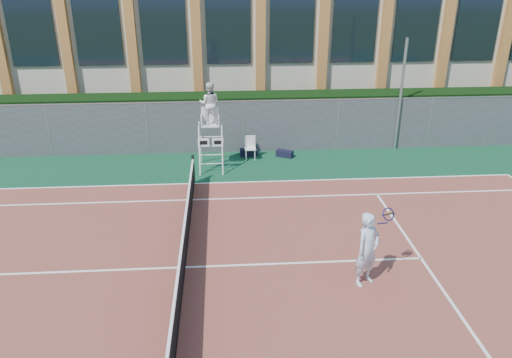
{
  "coord_description": "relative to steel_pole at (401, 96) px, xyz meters",
  "views": [
    {
      "loc": [
        1.11,
        -11.26,
        7.39
      ],
      "look_at": [
        2.1,
        3.0,
        1.22
      ],
      "focal_mm": 35.0,
      "sensor_mm": 36.0,
      "label": 1
    }
  ],
  "objects": [
    {
      "name": "tennis_player",
      "position": [
        -3.98,
        -9.69,
        -1.35
      ],
      "size": [
        1.13,
        0.86,
        1.93
      ],
      "color": "silver",
      "rests_on": "tennis_court"
    },
    {
      "name": "fence",
      "position": [
        -8.54,
        0.1,
        -1.25
      ],
      "size": [
        40.0,
        0.06,
        2.2
      ],
      "primitive_type": null,
      "color": "#595E60",
      "rests_on": "ground"
    },
    {
      "name": "tennis_court",
      "position": [
        -8.54,
        -8.7,
        -2.33
      ],
      "size": [
        23.77,
        10.97,
        0.02
      ],
      "primitive_type": "cube",
      "color": "brown",
      "rests_on": "apron"
    },
    {
      "name": "building",
      "position": [
        -8.54,
        9.25,
        1.8
      ],
      "size": [
        45.0,
        10.6,
        8.22
      ],
      "color": "#BCAF9C",
      "rests_on": "ground"
    },
    {
      "name": "apron",
      "position": [
        -8.54,
        -7.7,
        -2.34
      ],
      "size": [
        36.0,
        20.0,
        0.01
      ],
      "primitive_type": "cube",
      "color": "#0D3920",
      "rests_on": "ground"
    },
    {
      "name": "steel_pole",
      "position": [
        0.0,
        0.0,
        0.0
      ],
      "size": [
        0.12,
        0.12,
        4.7
      ],
      "primitive_type": "cylinder",
      "color": "#9EA0A5",
      "rests_on": "ground"
    },
    {
      "name": "umpire_chair",
      "position": [
        -7.9,
        -1.65,
        0.16
      ],
      "size": [
        0.96,
        1.47,
        3.43
      ],
      "color": "white",
      "rests_on": "ground"
    },
    {
      "name": "tennis_net",
      "position": [
        -8.54,
        -8.7,
        -1.81
      ],
      "size": [
        0.1,
        11.3,
        1.1
      ],
      "color": "black",
      "rests_on": "ground"
    },
    {
      "name": "hedge",
      "position": [
        -8.54,
        1.3,
        -1.25
      ],
      "size": [
        40.0,
        1.4,
        2.2
      ],
      "primitive_type": "cube",
      "color": "black",
      "rests_on": "ground"
    },
    {
      "name": "ground",
      "position": [
        -8.54,
        -8.7,
        -2.35
      ],
      "size": [
        120.0,
        120.0,
        0.0
      ],
      "primitive_type": "plane",
      "color": "#233814"
    },
    {
      "name": "sports_bag_far",
      "position": [
        -4.89,
        -0.65,
        -2.2
      ],
      "size": [
        0.74,
        0.59,
        0.27
      ],
      "primitive_type": "cube",
      "rotation": [
        0.0,
        0.0,
        -0.5
      ],
      "color": "black",
      "rests_on": "apron"
    },
    {
      "name": "plastic_chair",
      "position": [
        -6.33,
        -0.74,
        -1.78
      ],
      "size": [
        0.44,
        0.44,
        0.95
      ],
      "color": "silver",
      "rests_on": "apron"
    },
    {
      "name": "sports_bag_near",
      "position": [
        -6.38,
        -0.43,
        -2.19
      ],
      "size": [
        0.73,
        0.32,
        0.3
      ],
      "primitive_type": "cube",
      "rotation": [
        0.0,
        0.0,
        0.06
      ],
      "color": "black",
      "rests_on": "apron"
    }
  ]
}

